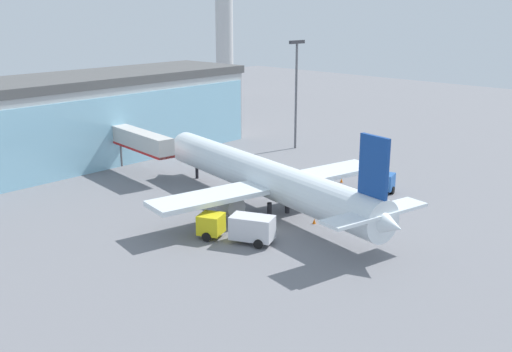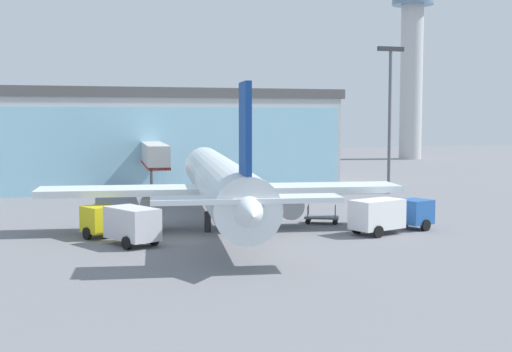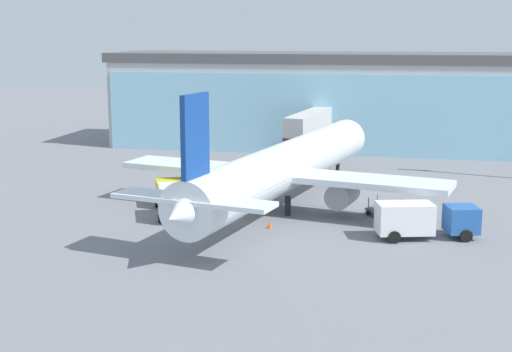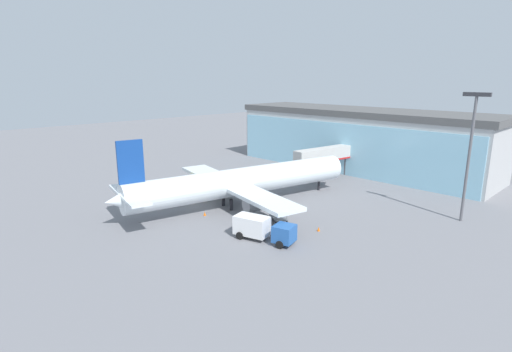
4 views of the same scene
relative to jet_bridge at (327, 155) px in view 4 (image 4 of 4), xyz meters
The scene contains 10 objects.
ground 27.30m from the jet_bridge, 92.61° to the right, with size 240.00×240.00×0.00m, color slate.
terminal_building 12.30m from the jet_bridge, 95.75° to the left, with size 53.80×16.37×12.14m.
jet_bridge is the anchor object (origin of this frame).
apron_light_mast 26.97m from the jet_bridge, 10.89° to the right, with size 3.20×0.40×16.56m.
airplane 22.09m from the jet_bridge, 86.71° to the right, with size 28.48×38.67×10.95m.
catering_truck 27.60m from the jet_bridge, 105.28° to the right, with size 5.05×7.55×2.65m.
fuel_truck 31.56m from the jet_bridge, 65.83° to the right, with size 7.62×4.25×2.65m.
baggage_cart 25.10m from the jet_bridge, 66.71° to the right, with size 3.22×2.66×1.50m.
safety_cone_nose 28.95m from the jet_bridge, 87.05° to the right, with size 0.36×0.36×0.55m, color orange.
safety_cone_wingtip 26.98m from the jet_bridge, 54.30° to the right, with size 0.36×0.36×0.55m, color orange.
Camera 4 is at (45.26, -31.48, 18.31)m, focal length 28.00 mm.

